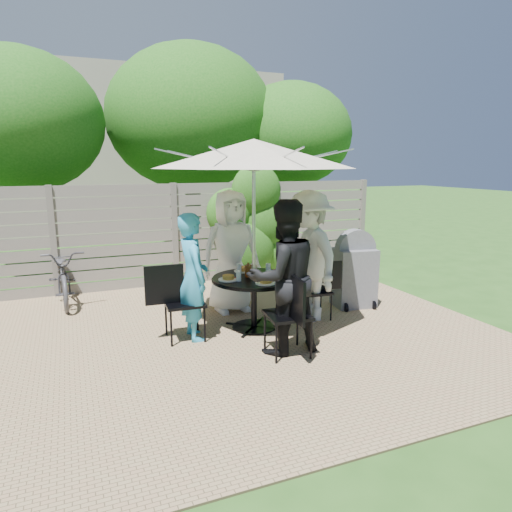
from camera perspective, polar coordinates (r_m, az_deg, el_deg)
name	(u,v)px	position (r m, az deg, el deg)	size (l,w,h in m)	color
backyard_envelope	(126,149)	(15.43, -15.98, 12.71)	(60.00, 60.00, 5.00)	#244C17
patio_table	(254,293)	(6.07, -0.26, -4.65)	(1.13, 1.13, 0.72)	black
umbrella	(254,154)	(5.83, -0.28, 12.67)	(2.66, 2.66, 2.49)	silver
chair_back	(228,292)	(7.00, -3.48, -4.46)	(0.45, 0.65, 0.88)	black
person_back	(231,252)	(6.72, -3.15, 0.54)	(0.89, 0.58, 1.83)	white
chair_left	(183,318)	(5.83, -9.05, -7.61)	(0.72, 0.50, 0.99)	black
person_left	(193,277)	(5.72, -7.89, -2.64)	(0.59, 0.39, 1.61)	teal
chair_front	(288,331)	(5.32, 4.02, -9.39)	(0.52, 0.74, 1.00)	black
person_front	(283,278)	(5.25, 3.43, -2.75)	(0.88, 0.68, 1.81)	black
chair_right	(316,302)	(6.58, 7.47, -5.74)	(0.62, 0.44, 0.83)	black
person_right	(309,257)	(6.35, 6.59, -0.13)	(1.19, 0.68, 1.84)	silver
plate_back	(243,270)	(6.33, -1.59, -1.71)	(0.26, 0.26, 0.06)	white
plate_left	(228,278)	(5.88, -3.47, -2.78)	(0.26, 0.26, 0.06)	white
plate_front	(266,282)	(5.69, 1.21, -3.24)	(0.26, 0.26, 0.06)	white
plate_right	(278,273)	(6.16, 2.80, -2.10)	(0.26, 0.26, 0.06)	white
glass_back	(239,269)	(6.19, -2.13, -1.59)	(0.07, 0.07, 0.14)	silver
glass_left	(239,276)	(5.81, -2.18, -2.48)	(0.07, 0.07, 0.14)	silver
glass_front	(270,276)	(5.81, 1.72, -2.46)	(0.07, 0.07, 0.14)	silver
glass_right	(268,268)	(6.20, 1.53, -1.57)	(0.07, 0.07, 0.14)	silver
syrup_jug	(248,271)	(6.02, -0.98, -1.87)	(0.09, 0.09, 0.16)	#59280C
coffee_cup	(254,269)	(6.24, -0.25, -1.58)	(0.08, 0.08, 0.12)	#C6B293
bicycle	(64,275)	(7.83, -22.93, -2.25)	(0.60, 1.71, 0.90)	#333338
bbq_grill	(354,272)	(7.15, 12.19, -1.97)	(0.66, 0.54, 1.22)	slate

